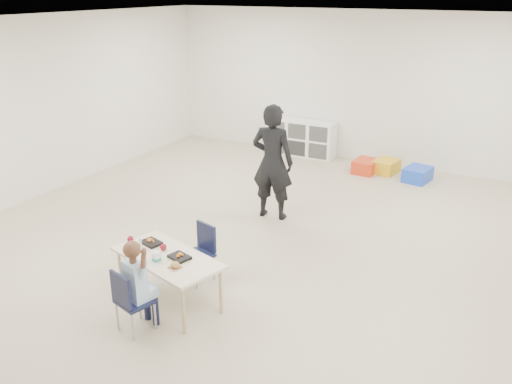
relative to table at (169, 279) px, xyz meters
The scene contains 16 objects.
room 1.78m from the table, 80.99° to the left, with size 9.00×9.02×2.80m.
table is the anchor object (origin of this frame).
chair_near 0.55m from the table, 89.80° to the right, with size 0.32×0.30×0.67m, color #111533, non-canonical shape.
chair_far 0.55m from the table, 90.20° to the left, with size 0.32×0.30×0.67m, color #111533, non-canonical shape.
child 0.60m from the table, 89.80° to the right, with size 0.45×0.45×1.05m, color #B3D0F3, non-canonical shape.
lunch_tray_near 0.32m from the table, ahead, with size 0.22×0.16×0.03m, color black.
lunch_tray_far 0.46m from the table, 155.16° to the left, with size 0.22×0.16×0.03m, color black.
milk_carton 0.35m from the table, 101.52° to the right, with size 0.07×0.07×0.10m, color white.
bread_roll 0.41m from the table, 36.33° to the right, with size 0.09×0.09×0.07m, color #B08F48.
apple_near 0.35m from the table, 142.02° to the left, with size 0.07×0.07×0.07m, color maroon.
apple_far 0.64m from the table, behind, with size 0.07×0.07×0.07m, color maroon.
cubby_shelf 5.74m from the table, 99.85° to the left, with size 1.40×0.40×0.70m, color white.
adult 2.66m from the table, 91.81° to the left, with size 0.61×0.40×1.68m, color black.
bin_red 5.22m from the table, 84.29° to the left, with size 0.38×0.49×0.24m, color red.
bin_yellow 5.42m from the table, 80.99° to the left, with size 0.38×0.49×0.24m, color gold.
bin_blue 5.37m from the table, 74.25° to the left, with size 0.39×0.50×0.24m, color blue.
Camera 1 is at (2.97, -5.36, 3.20)m, focal length 38.00 mm.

